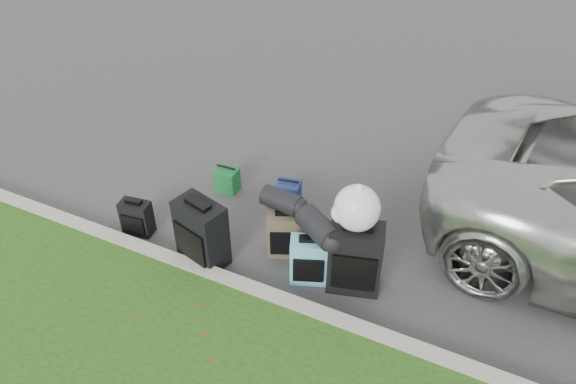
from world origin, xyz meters
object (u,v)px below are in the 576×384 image
at_px(suitcase_small_black, 137,218).
at_px(tote_green, 227,180).
at_px(suitcase_large_black_right, 355,258).
at_px(suitcase_large_black_left, 202,233).
at_px(tote_navy, 288,193).
at_px(suitcase_olive, 286,233).
at_px(suitcase_teal, 309,260).

relative_size(suitcase_small_black, tote_green, 1.38).
height_order(suitcase_small_black, suitcase_large_black_right, suitcase_large_black_right).
relative_size(suitcase_small_black, suitcase_large_black_right, 0.54).
distance_m(suitcase_large_black_left, suitcase_large_black_right, 1.74).
bearing_deg(tote_navy, suitcase_large_black_right, -49.00).
height_order(suitcase_small_black, tote_navy, suitcase_small_black).
distance_m(suitcase_small_black, suitcase_large_black_right, 2.72).
relative_size(suitcase_large_black_left, suitcase_olive, 1.39).
xyz_separation_m(suitcase_olive, suitcase_teal, (0.42, -0.28, -0.00)).
distance_m(suitcase_small_black, tote_green, 1.33).
xyz_separation_m(suitcase_small_black, suitcase_olive, (1.79, 0.47, 0.07)).
height_order(suitcase_small_black, suitcase_large_black_left, suitcase_large_black_left).
relative_size(suitcase_large_black_left, suitcase_teal, 1.41).
bearing_deg(suitcase_small_black, suitcase_olive, 6.40).
xyz_separation_m(suitcase_large_black_left, suitcase_teal, (1.22, 0.24, -0.12)).
height_order(suitcase_large_black_left, tote_green, suitcase_large_black_left).
bearing_deg(suitcase_large_black_left, tote_navy, 87.25).
relative_size(suitcase_small_black, suitcase_large_black_left, 0.56).
xyz_separation_m(suitcase_large_black_left, tote_navy, (0.44, 1.36, -0.25)).
bearing_deg(tote_green, suitcase_teal, -34.49).
xyz_separation_m(suitcase_large_black_left, suitcase_olive, (0.80, 0.53, -0.12)).
bearing_deg(suitcase_large_black_right, suitcase_small_black, 170.73).
bearing_deg(suitcase_teal, suitcase_small_black, 163.16).
relative_size(suitcase_olive, tote_navy, 1.81).
distance_m(suitcase_small_black, tote_navy, 1.93).
bearing_deg(suitcase_teal, tote_navy, 103.46).
bearing_deg(suitcase_teal, tote_green, 126.58).
xyz_separation_m(suitcase_teal, suitcase_large_black_right, (0.49, 0.12, 0.13)).
height_order(suitcase_small_black, suitcase_olive, suitcase_olive).
bearing_deg(suitcase_small_black, suitcase_large_black_left, -11.71).
distance_m(suitcase_large_black_left, tote_green, 1.36).
bearing_deg(suitcase_large_black_left, tote_green, 123.77).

